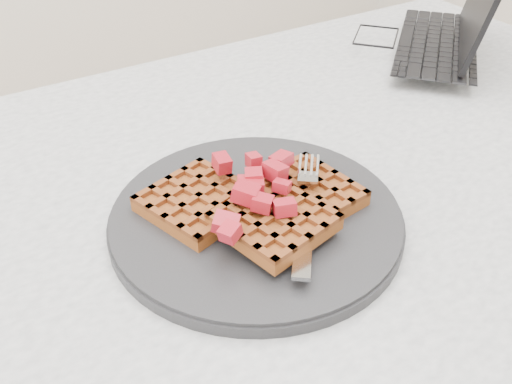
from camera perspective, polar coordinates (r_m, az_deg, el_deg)
table at (r=0.72m, az=5.20°, el=-6.20°), size 1.20×0.80×0.75m
plate at (r=0.57m, az=0.00°, el=-2.58°), size 0.29×0.29×0.02m
waffles at (r=0.56m, az=0.22°, el=-1.24°), size 0.21×0.19×0.03m
strawberry_pile at (r=0.55m, az=0.00°, el=1.18°), size 0.15×0.15×0.02m
fork at (r=0.56m, az=4.98°, el=-2.04°), size 0.13×0.16×0.02m
laptop at (r=0.99m, az=16.56°, el=15.00°), size 0.36×0.35×0.20m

